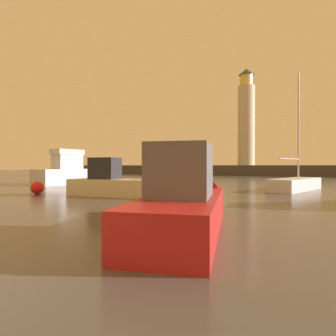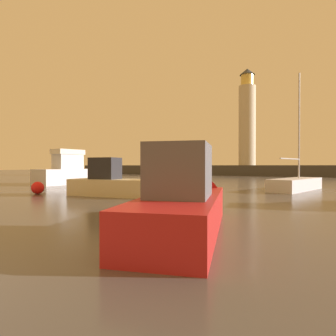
{
  "view_description": "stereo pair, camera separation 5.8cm",
  "coord_description": "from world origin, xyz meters",
  "px_view_note": "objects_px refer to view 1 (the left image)",
  "views": [
    {
      "loc": [
        5.55,
        -0.97,
        1.85
      ],
      "look_at": [
        -0.94,
        12.51,
        1.73
      ],
      "focal_mm": 30.13,
      "sensor_mm": 36.0,
      "label": 1
    },
    {
      "loc": [
        5.61,
        -0.94,
        1.85
      ],
      "look_at": [
        -0.94,
        12.51,
        1.73
      ],
      "focal_mm": 30.13,
      "sensor_mm": 36.0,
      "label": 2
    }
  ],
  "objects_px": {
    "lighthouse": "(246,120)",
    "motorboat_4": "(189,201)",
    "mooring_buoy": "(37,188)",
    "motorboat_2": "(129,185)",
    "sailboat_moored": "(295,184)",
    "motorboat_5": "(161,182)",
    "motorboat_0": "(79,173)"
  },
  "relations": [
    {
      "from": "motorboat_5",
      "to": "mooring_buoy",
      "type": "xyz_separation_m",
      "value": [
        -5.34,
        -7.36,
        -0.13
      ]
    },
    {
      "from": "lighthouse",
      "to": "motorboat_2",
      "type": "xyz_separation_m",
      "value": [
        0.31,
        -40.14,
        -9.87
      ]
    },
    {
      "from": "motorboat_2",
      "to": "sailboat_moored",
      "type": "bearing_deg",
      "value": 45.06
    },
    {
      "from": "motorboat_2",
      "to": "lighthouse",
      "type": "bearing_deg",
      "value": 90.44
    },
    {
      "from": "lighthouse",
      "to": "motorboat_2",
      "type": "relative_size",
      "value": 2.48
    },
    {
      "from": "motorboat_4",
      "to": "motorboat_5",
      "type": "relative_size",
      "value": 1.26
    },
    {
      "from": "motorboat_2",
      "to": "motorboat_0",
      "type": "bearing_deg",
      "value": 144.81
    },
    {
      "from": "motorboat_5",
      "to": "sailboat_moored",
      "type": "distance_m",
      "value": 10.21
    },
    {
      "from": "motorboat_2",
      "to": "motorboat_5",
      "type": "bearing_deg",
      "value": 98.15
    },
    {
      "from": "motorboat_2",
      "to": "motorboat_4",
      "type": "relative_size",
      "value": 0.94
    },
    {
      "from": "motorboat_0",
      "to": "mooring_buoy",
      "type": "distance_m",
      "value": 11.18
    },
    {
      "from": "lighthouse",
      "to": "motorboat_5",
      "type": "bearing_deg",
      "value": -90.92
    },
    {
      "from": "motorboat_4",
      "to": "sailboat_moored",
      "type": "relative_size",
      "value": 0.87
    },
    {
      "from": "lighthouse",
      "to": "motorboat_2",
      "type": "bearing_deg",
      "value": -89.56
    },
    {
      "from": "motorboat_4",
      "to": "sailboat_moored",
      "type": "height_order",
      "value": "sailboat_moored"
    },
    {
      "from": "motorboat_2",
      "to": "sailboat_moored",
      "type": "distance_m",
      "value": 12.62
    },
    {
      "from": "lighthouse",
      "to": "mooring_buoy",
      "type": "bearing_deg",
      "value": -98.07
    },
    {
      "from": "motorboat_5",
      "to": "motorboat_0",
      "type": "bearing_deg",
      "value": 167.96
    },
    {
      "from": "lighthouse",
      "to": "motorboat_4",
      "type": "distance_m",
      "value": 47.74
    },
    {
      "from": "motorboat_2",
      "to": "mooring_buoy",
      "type": "distance_m",
      "value": 6.35
    },
    {
      "from": "sailboat_moored",
      "to": "motorboat_0",
      "type": "bearing_deg",
      "value": -178.22
    },
    {
      "from": "motorboat_4",
      "to": "mooring_buoy",
      "type": "bearing_deg",
      "value": 159.26
    },
    {
      "from": "motorboat_0",
      "to": "lighthouse",
      "type": "bearing_deg",
      "value": 70.23
    },
    {
      "from": "lighthouse",
      "to": "sailboat_moored",
      "type": "relative_size",
      "value": 2.04
    },
    {
      "from": "motorboat_2",
      "to": "motorboat_4",
      "type": "bearing_deg",
      "value": -44.27
    },
    {
      "from": "motorboat_2",
      "to": "motorboat_5",
      "type": "height_order",
      "value": "motorboat_2"
    },
    {
      "from": "motorboat_4",
      "to": "mooring_buoy",
      "type": "distance_m",
      "value": 13.33
    },
    {
      "from": "motorboat_2",
      "to": "motorboat_4",
      "type": "distance_m",
      "value": 8.75
    },
    {
      "from": "lighthouse",
      "to": "motorboat_5",
      "type": "distance_m",
      "value": 35.62
    },
    {
      "from": "motorboat_0",
      "to": "sailboat_moored",
      "type": "xyz_separation_m",
      "value": [
        20.66,
        0.64,
        -0.59
      ]
    },
    {
      "from": "motorboat_0",
      "to": "mooring_buoy",
      "type": "relative_size",
      "value": 11.44
    },
    {
      "from": "lighthouse",
      "to": "motorboat_4",
      "type": "height_order",
      "value": "lighthouse"
    }
  ]
}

